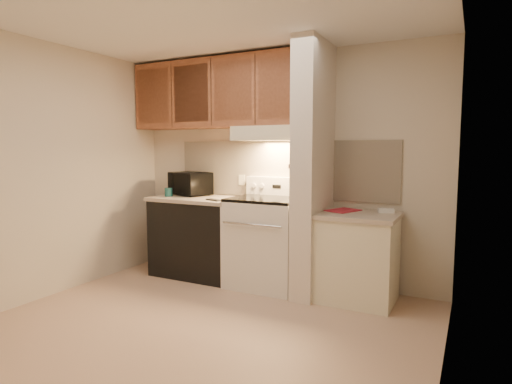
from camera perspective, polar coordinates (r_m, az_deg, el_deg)
The scene contains 50 objects.
floor at distance 3.76m, azimuth -6.56°, elevation -17.15°, with size 3.60×3.60×0.00m, color tan.
ceiling at distance 3.62m, azimuth -7.05°, elevation 22.40°, with size 3.60×3.60×0.00m, color white.
wall_back at distance 4.79m, azimuth 3.28°, elevation 3.23°, with size 3.60×0.02×2.50m, color beige.
wall_left at distance 4.72m, azimuth -25.28°, elevation 2.64°, with size 0.02×3.00×2.50m, color beige.
wall_right at distance 2.89m, azimuth 24.39°, elevation 1.01°, with size 0.02×3.00×2.50m, color beige.
backsplash at distance 4.78m, azimuth 3.22°, elevation 3.04°, with size 2.60×0.02×0.63m, color white.
range_body at distance 4.58m, azimuth 1.46°, elevation -6.86°, with size 0.76×0.65×0.92m, color silver.
oven_window at distance 4.30m, azimuth -0.38°, elevation -7.17°, with size 0.50×0.01×0.30m, color black.
oven_handle at distance 4.22m, azimuth -0.62°, elevation -4.36°, with size 0.02×0.02×0.65m, color silver.
cooktop at distance 4.50m, azimuth 1.48°, elevation -0.95°, with size 0.74×0.64×0.03m, color black.
range_backguard at distance 4.75m, azimuth 2.97°, elevation 0.79°, with size 0.76×0.08×0.20m, color silver.
range_display at distance 4.71m, azimuth 2.76°, elevation 0.75°, with size 0.10×0.01×0.04m, color black.
range_knob_left_outer at distance 4.83m, azimuth -0.28°, elevation 0.88°, with size 0.05×0.05×0.02m, color silver.
range_knob_left_inner at distance 4.78m, azimuth 0.79°, elevation 0.83°, with size 0.05×0.05×0.02m, color silver.
range_knob_right_inner at distance 4.63m, azimuth 4.78°, elevation 0.65°, with size 0.05×0.05×0.02m, color silver.
range_knob_right_outer at distance 4.60m, azimuth 5.93°, elevation 0.60°, with size 0.05×0.05×0.02m, color silver.
dishwasher_front at distance 5.03m, azimuth -7.61°, elevation -6.06°, with size 1.00×0.63×0.87m, color black.
left_countertop at distance 4.96m, azimuth -7.68°, elevation -0.90°, with size 1.04×0.67×0.04m, color #B7A694.
spoon_rest at distance 4.60m, azimuth -5.63°, elevation -1.06°, with size 0.21×0.07×0.01m, color black.
teal_jar at distance 5.08m, azimuth -11.58°, elevation -0.01°, with size 0.09×0.09×0.10m, color #1E5C5B.
outlet at distance 4.99m, azimuth -1.90°, elevation 1.61°, with size 0.08×0.01×0.12m, color beige.
microwave at distance 5.18m, azimuth -8.82°, elevation 1.10°, with size 0.49×0.33×0.27m, color black.
partition_pillar at distance 4.27m, azimuth 7.64°, elevation 2.88°, with size 0.22×0.70×2.50m, color beige.
pillar_trim at distance 4.31m, azimuth 6.20°, elevation 3.58°, with size 0.01×0.70×0.04m, color #975637.
knife_strip at distance 4.27m, azimuth 5.88°, elevation 3.83°, with size 0.02×0.42×0.04m, color black.
knife_blade_a at distance 4.13m, azimuth 4.94°, elevation 2.39°, with size 0.01×0.04×0.16m, color silver.
knife_handle_a at distance 4.13m, azimuth 4.99°, elevation 4.47°, with size 0.02×0.02×0.10m, color black.
knife_blade_b at distance 4.21m, azimuth 5.37°, elevation 2.31°, with size 0.01×0.04×0.18m, color silver.
knife_handle_b at distance 4.19m, azimuth 5.31°, elevation 4.49°, with size 0.02×0.02×0.10m, color black.
knife_blade_c at distance 4.27m, azimuth 5.69°, elevation 2.23°, with size 0.01×0.04×0.20m, color silver.
knife_handle_c at distance 4.28m, azimuth 5.79°, elevation 4.51°, with size 0.02×0.02×0.10m, color black.
knife_blade_d at distance 4.36m, azimuth 6.13°, elevation 2.55°, with size 0.01×0.04×0.16m, color silver.
knife_handle_d at distance 4.34m, azimuth 6.10°, elevation 4.52°, with size 0.02×0.02×0.10m, color black.
knife_blade_e at distance 4.42m, azimuth 6.44°, elevation 2.46°, with size 0.01×0.04×0.18m, color silver.
knife_handle_e at distance 4.43m, azimuth 6.55°, elevation 4.54°, with size 0.02×0.02×0.10m, color black.
oven_mitt at distance 4.48m, azimuth 6.76°, elevation 1.77°, with size 0.03×0.10×0.23m, color slate.
right_cab_base at distance 4.27m, azimuth 13.38°, elevation -8.72°, with size 0.70×0.60×0.81m, color beige.
right_countertop at distance 4.19m, azimuth 13.52°, elevation -3.08°, with size 0.74×0.64×0.04m, color #B7A694.
red_folder at distance 4.32m, azimuth 11.52°, elevation -2.42°, with size 0.23×0.31×0.01m, color #B72436.
white_box at distance 4.31m, azimuth 16.94°, elevation -2.39°, with size 0.15×0.10×0.04m, color white.
range_hood at distance 4.59m, azimuth 2.19°, elevation 7.81°, with size 0.78×0.44×0.15m, color beige.
hood_lip at distance 4.39m, azimuth 1.02°, elevation 7.31°, with size 0.78×0.04×0.06m, color beige.
upper_cabinets at distance 4.99m, azimuth -4.96°, elevation 12.93°, with size 2.18×0.33×0.77m, color #975637.
cab_door_a at distance 5.34m, azimuth -13.52°, elevation 12.32°, with size 0.46×0.01×0.63m, color #975637.
cab_gap_a at distance 5.17m, azimuth -11.18°, elevation 12.59°, with size 0.01×0.01×0.73m, color black.
cab_door_b at distance 5.01m, azimuth -8.66°, elevation 12.85°, with size 0.46×0.01×0.63m, color #975637.
cab_gap_b at distance 4.86m, azimuth -5.99°, elevation 13.11°, with size 0.01×0.01×0.73m, color black.
cab_door_c at distance 4.72m, azimuth -3.13°, elevation 13.36°, with size 0.46×0.01×0.63m, color #975637.
cab_gap_c at distance 4.58m, azimuth -0.11°, elevation 13.58°, with size 0.01×0.01×0.73m, color black.
cab_door_d at distance 4.47m, azimuth 3.09°, elevation 13.78°, with size 0.46×0.01×0.63m, color #975637.
Camera 1 is at (1.93, -2.87, 1.47)m, focal length 30.00 mm.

